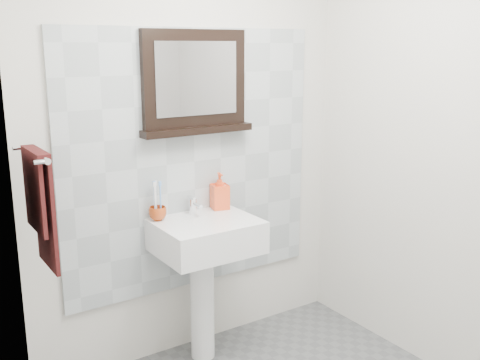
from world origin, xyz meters
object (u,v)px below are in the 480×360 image
(pedestal_sink, at_px, (205,251))
(framed_mirror, at_px, (195,85))
(hand_towel, at_px, (40,200))
(soap_dispenser, at_px, (220,191))
(toothbrush_cup, at_px, (158,213))

(pedestal_sink, xyz_separation_m, framed_mirror, (0.06, 0.19, 0.91))
(framed_mirror, distance_m, hand_towel, 1.08)
(soap_dispenser, distance_m, framed_mirror, 0.64)
(soap_dispenser, xyz_separation_m, framed_mirror, (-0.13, 0.04, 0.62))
(toothbrush_cup, bearing_deg, soap_dispenser, 0.52)
(toothbrush_cup, distance_m, hand_towel, 0.74)
(pedestal_sink, xyz_separation_m, hand_towel, (-0.89, -0.07, 0.45))
(pedestal_sink, bearing_deg, framed_mirror, 73.49)
(framed_mirror, bearing_deg, toothbrush_cup, -170.60)
(toothbrush_cup, relative_size, hand_towel, 0.18)
(pedestal_sink, height_order, hand_towel, hand_towel)
(toothbrush_cup, bearing_deg, framed_mirror, 9.40)
(pedestal_sink, distance_m, toothbrush_cup, 0.34)
(pedestal_sink, height_order, soap_dispenser, soap_dispenser)
(pedestal_sink, bearing_deg, hand_towel, -175.44)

